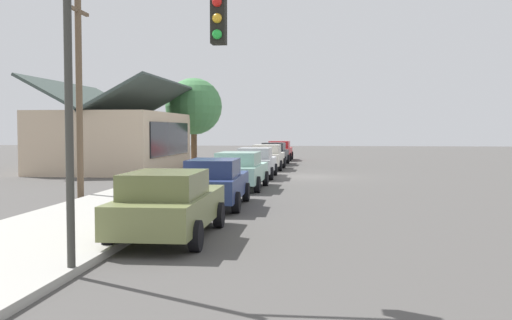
% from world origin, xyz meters
% --- Properties ---
extents(ground_plane, '(120.00, 120.00, 0.00)m').
position_xyz_m(ground_plane, '(0.00, 0.00, 0.00)').
color(ground_plane, '#4C4947').
extents(sidewalk_curb, '(60.00, 4.20, 0.16)m').
position_xyz_m(sidewalk_curb, '(0.00, 5.60, 0.08)').
color(sidewalk_curb, '#A3A099').
rests_on(sidewalk_curb, ground).
extents(car_olive, '(4.89, 2.08, 1.59)m').
position_xyz_m(car_olive, '(-18.45, 2.82, 0.82)').
color(car_olive, olive).
rests_on(car_olive, ground).
extents(car_navy, '(4.83, 2.01, 1.59)m').
position_xyz_m(car_navy, '(-12.80, 2.75, 0.81)').
color(car_navy, navy).
rests_on(car_navy, ground).
extents(car_seafoam, '(4.84, 2.15, 1.59)m').
position_xyz_m(car_seafoam, '(-6.87, 2.75, 0.82)').
color(car_seafoam, '#9ED1BC').
rests_on(car_seafoam, ground).
extents(car_silver, '(4.84, 2.05, 1.59)m').
position_xyz_m(car_silver, '(-0.91, 2.72, 0.82)').
color(car_silver, silver).
rests_on(car_silver, ground).
extents(car_ivory, '(4.56, 2.11, 1.59)m').
position_xyz_m(car_ivory, '(5.46, 2.70, 0.82)').
color(car_ivory, silver).
rests_on(car_ivory, ground).
extents(car_charcoal, '(4.53, 2.03, 1.59)m').
position_xyz_m(car_charcoal, '(10.83, 2.67, 0.81)').
color(car_charcoal, '#2D3035').
rests_on(car_charcoal, ground).
extents(car_cherry, '(4.56, 2.08, 1.59)m').
position_xyz_m(car_cherry, '(17.01, 2.71, 0.82)').
color(car_cherry, red).
rests_on(car_cherry, ground).
extents(storefront_building, '(11.67, 7.22, 5.55)m').
position_xyz_m(storefront_building, '(3.72, 11.98, 1.94)').
color(storefront_building, '#CCB293').
rests_on(storefront_building, ground).
extents(shade_tree, '(4.17, 4.17, 6.33)m').
position_xyz_m(shade_tree, '(11.04, 8.65, 4.23)').
color(shade_tree, brown).
rests_on(shade_tree, ground).
extents(traffic_light_main, '(0.37, 2.79, 5.20)m').
position_xyz_m(traffic_light_main, '(-22.11, 2.54, 3.49)').
color(traffic_light_main, '#383833').
rests_on(traffic_light_main, ground).
extents(utility_pole_wooden, '(1.80, 0.24, 7.50)m').
position_xyz_m(utility_pole_wooden, '(-10.78, 8.20, 3.93)').
color(utility_pole_wooden, brown).
rests_on(utility_pole_wooden, ground).
extents(fire_hydrant_red, '(0.22, 0.22, 0.71)m').
position_xyz_m(fire_hydrant_red, '(-14.50, 4.20, 0.50)').
color(fire_hydrant_red, red).
rests_on(fire_hydrant_red, sidewalk_curb).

